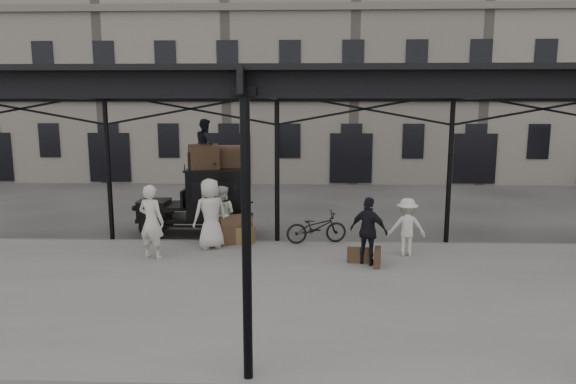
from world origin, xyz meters
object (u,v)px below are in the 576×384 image
at_px(porter_official, 369,231).
at_px(steamer_trunk_roof_near, 204,159).
at_px(taxi, 209,198).
at_px(bicycle, 316,227).
at_px(porter_left, 151,222).
at_px(steamer_trunk_platform, 235,231).

relative_size(porter_official, steamer_trunk_roof_near, 1.94).
bearing_deg(porter_official, taxi, -3.71).
relative_size(bicycle, steamer_trunk_roof_near, 1.99).
distance_m(taxi, porter_left, 3.23).
height_order(porter_left, porter_official, porter_left).
height_order(porter_left, steamer_trunk_roof_near, steamer_trunk_roof_near).
bearing_deg(steamer_trunk_platform, porter_left, -166.51).
xyz_separation_m(porter_official, bicycle, (-1.28, 2.00, -0.40)).
distance_m(taxi, porter_official, 5.84).
relative_size(taxi, porter_official, 2.10).
bearing_deg(steamer_trunk_platform, bicycle, -25.02).
bearing_deg(steamer_trunk_platform, taxi, 98.90).
bearing_deg(porter_official, porter_left, 28.82).
bearing_deg(porter_official, bicycle, -24.93).
bearing_deg(taxi, steamer_trunk_roof_near, -108.07).
distance_m(porter_left, bicycle, 4.70).
bearing_deg(steamer_trunk_roof_near, bicycle, -40.67).
bearing_deg(porter_left, porter_official, -165.86).
height_order(bicycle, steamer_trunk_roof_near, steamer_trunk_roof_near).
bearing_deg(porter_left, steamer_trunk_roof_near, -89.08).
bearing_deg(porter_left, taxi, -89.18).
height_order(steamer_trunk_roof_near, steamer_trunk_platform, steamer_trunk_roof_near).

